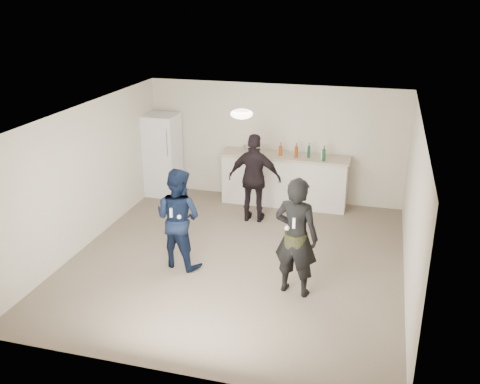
% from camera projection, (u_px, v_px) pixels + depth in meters
% --- Properties ---
extents(floor, '(6.00, 6.00, 0.00)m').
position_uv_depth(floor, '(237.00, 259.00, 9.13)').
color(floor, '#6B5B4C').
rests_on(floor, ground).
extents(ceiling, '(6.00, 6.00, 0.00)m').
position_uv_depth(ceiling, '(237.00, 115.00, 8.24)').
color(ceiling, silver).
rests_on(ceiling, wall_back).
extents(wall_back, '(6.00, 0.00, 6.00)m').
position_uv_depth(wall_back, '(275.00, 143.00, 11.39)').
color(wall_back, beige).
rests_on(wall_back, floor).
extents(wall_front, '(6.00, 0.00, 6.00)m').
position_uv_depth(wall_front, '(165.00, 282.00, 5.98)').
color(wall_front, beige).
rests_on(wall_front, floor).
extents(wall_left, '(0.00, 6.00, 6.00)m').
position_uv_depth(wall_left, '(86.00, 176.00, 9.36)').
color(wall_left, beige).
rests_on(wall_left, floor).
extents(wall_right, '(0.00, 6.00, 6.00)m').
position_uv_depth(wall_right, '(413.00, 208.00, 8.01)').
color(wall_right, beige).
rests_on(wall_right, floor).
extents(counter, '(2.60, 0.56, 1.05)m').
position_uv_depth(counter, '(284.00, 181.00, 11.28)').
color(counter, silver).
rests_on(counter, floor).
extents(counter_top, '(2.68, 0.64, 0.04)m').
position_uv_depth(counter_top, '(285.00, 156.00, 11.08)').
color(counter_top, '#BBA691').
rests_on(counter_top, counter).
extents(fridge, '(0.70, 0.70, 1.80)m').
position_uv_depth(fridge, '(162.00, 155.00, 11.75)').
color(fridge, white).
rests_on(fridge, floor).
extents(fridge_handle, '(0.02, 0.02, 0.60)m').
position_uv_depth(fridge_handle, '(167.00, 143.00, 11.21)').
color(fridge_handle, '#B7B7BC').
rests_on(fridge_handle, fridge).
extents(ceiling_dome, '(0.36, 0.36, 0.16)m').
position_uv_depth(ceiling_dome, '(242.00, 114.00, 8.53)').
color(ceiling_dome, white).
rests_on(ceiling_dome, ceiling).
extents(shaker, '(0.08, 0.08, 0.17)m').
position_uv_depth(shaker, '(244.00, 149.00, 11.23)').
color(shaker, silver).
rests_on(shaker, counter_top).
extents(man, '(0.94, 0.81, 1.68)m').
position_uv_depth(man, '(178.00, 218.00, 8.66)').
color(man, '#102043').
rests_on(man, floor).
extents(woman, '(0.75, 0.57, 1.84)m').
position_uv_depth(woman, '(296.00, 237.00, 7.82)').
color(woman, black).
rests_on(woman, floor).
extents(camo_shorts, '(0.34, 0.34, 0.28)m').
position_uv_depth(camo_shorts, '(296.00, 241.00, 7.84)').
color(camo_shorts, '#333819').
rests_on(camo_shorts, woman).
extents(spectator, '(1.04, 0.46, 1.76)m').
position_uv_depth(spectator, '(255.00, 178.00, 10.35)').
color(spectator, black).
rests_on(spectator, floor).
extents(remote_man, '(0.04, 0.04, 0.15)m').
position_uv_depth(remote_man, '(171.00, 213.00, 8.33)').
color(remote_man, white).
rests_on(remote_man, man).
extents(nunchuk_man, '(0.07, 0.07, 0.07)m').
position_uv_depth(nunchuk_man, '(179.00, 217.00, 8.36)').
color(nunchuk_man, silver).
rests_on(nunchuk_man, man).
extents(remote_woman, '(0.04, 0.04, 0.15)m').
position_uv_depth(remote_woman, '(294.00, 223.00, 7.48)').
color(remote_woman, white).
rests_on(remote_woman, woman).
extents(nunchuk_woman, '(0.07, 0.07, 0.07)m').
position_uv_depth(nunchuk_woman, '(287.00, 228.00, 7.56)').
color(nunchuk_woman, white).
rests_on(nunchuk_woman, woman).
extents(bottle_cluster, '(0.97, 0.19, 0.24)m').
position_uv_depth(bottle_cluster, '(305.00, 153.00, 10.84)').
color(bottle_cluster, white).
rests_on(bottle_cluster, counter_top).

